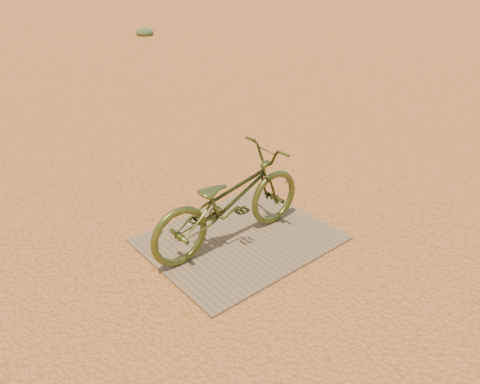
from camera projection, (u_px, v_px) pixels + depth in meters
ground at (217, 236)px, 4.37m from camera, size 120.00×120.00×0.00m
plywood_board at (240, 239)px, 4.29m from camera, size 1.63×1.31×0.02m
bicycle at (229, 200)px, 4.06m from camera, size 1.60×0.57×0.84m
kale_b at (145, 35)px, 13.84m from camera, size 0.51×0.51×0.28m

